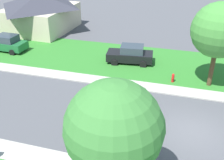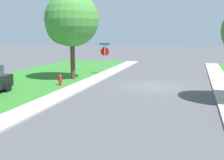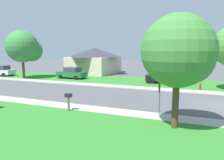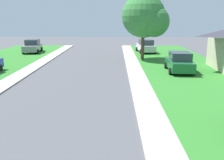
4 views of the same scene
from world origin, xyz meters
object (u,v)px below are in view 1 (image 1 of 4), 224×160
(tree_sidewalk_near, at_px, (221,31))
(tree_across_left, at_px, (119,128))
(house_right_setback, at_px, (41,12))
(stop_sign_far_corner, at_px, (100,146))
(fire_hydrant, at_px, (173,78))
(car_green_far_down_street, at_px, (6,43))
(car_black_kerbside_mid, at_px, (130,54))

(tree_sidewalk_near, relative_size, tree_across_left, 1.08)
(tree_across_left, height_order, house_right_setback, tree_across_left)
(stop_sign_far_corner, relative_size, fire_hydrant, 3.34)
(tree_sidewalk_near, xyz_separation_m, house_right_setback, (9.39, 20.46, -2.13))
(tree_across_left, relative_size, fire_hydrant, 7.47)
(tree_across_left, bearing_deg, house_right_setback, 35.90)
(fire_hydrant, bearing_deg, stop_sign_far_corner, 166.01)
(tree_sidewalk_near, relative_size, house_right_setback, 0.72)
(car_green_far_down_street, height_order, car_black_kerbside_mid, same)
(car_green_far_down_street, xyz_separation_m, fire_hydrant, (-2.33, -17.38, -0.44))
(tree_across_left, xyz_separation_m, house_right_setback, (22.03, 15.95, -1.75))
(tree_sidewalk_near, bearing_deg, stop_sign_far_corner, 153.32)
(house_right_setback, bearing_deg, car_black_kerbside_mid, -118.01)
(car_green_far_down_street, bearing_deg, car_black_kerbside_mid, -87.50)
(tree_sidewalk_near, height_order, house_right_setback, tree_sidewalk_near)
(stop_sign_far_corner, xyz_separation_m, car_black_kerbside_mid, (13.81, 1.53, -1.01))
(car_black_kerbside_mid, height_order, house_right_setback, house_right_setback)
(car_black_kerbside_mid, bearing_deg, tree_across_left, -169.58)
(car_green_far_down_street, xyz_separation_m, tree_across_left, (-14.44, -15.90, 3.25))
(tree_sidewalk_near, distance_m, house_right_setback, 22.61)
(car_green_far_down_street, distance_m, tree_across_left, 21.72)
(stop_sign_far_corner, bearing_deg, tree_sidewalk_near, -26.68)
(tree_sidewalk_near, relative_size, fire_hydrant, 8.10)
(car_green_far_down_street, distance_m, house_right_setback, 7.74)
(fire_hydrant, bearing_deg, house_right_setback, 60.35)
(car_black_kerbside_mid, distance_m, tree_across_left, 15.61)
(stop_sign_far_corner, relative_size, tree_across_left, 0.45)
(house_right_setback, relative_size, fire_hydrant, 11.30)
(car_black_kerbside_mid, bearing_deg, tree_sidewalk_near, -108.06)
(tree_across_left, height_order, fire_hydrant, tree_across_left)
(stop_sign_far_corner, bearing_deg, car_green_far_down_street, 47.94)
(car_black_kerbside_mid, xyz_separation_m, fire_hydrant, (-2.91, -4.24, -0.44))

